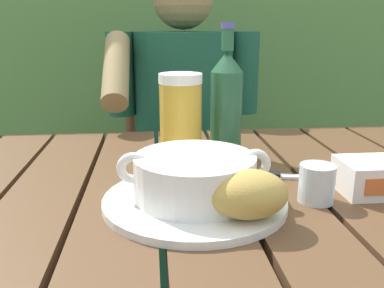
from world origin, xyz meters
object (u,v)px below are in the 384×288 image
(chair_near_diner, at_px, (181,177))
(bread_roll, at_px, (248,194))
(beer_glass, at_px, (181,119))
(butter_tub, at_px, (376,177))
(soup_bowl, at_px, (195,176))
(serving_plate, at_px, (195,200))
(table_knife, at_px, (278,176))
(beer_bottle, at_px, (226,102))
(water_glass_small, at_px, (317,183))
(person_eating, at_px, (184,124))

(chair_near_diner, distance_m, bread_roll, 1.05)
(beer_glass, height_order, butter_tub, beer_glass)
(chair_near_diner, relative_size, soup_bowl, 3.88)
(serving_plate, distance_m, table_knife, 0.19)
(table_knife, bearing_deg, bread_roll, -119.00)
(beer_bottle, relative_size, table_knife, 1.67)
(butter_tub, bearing_deg, beer_glass, 149.35)
(water_glass_small, bearing_deg, person_eating, 102.02)
(beer_glass, xyz_separation_m, table_knife, (0.17, -0.10, -0.09))
(beer_bottle, bearing_deg, bread_roll, -94.63)
(water_glass_small, bearing_deg, bread_roll, -151.50)
(chair_near_diner, distance_m, beer_glass, 0.81)
(chair_near_diner, distance_m, person_eating, 0.32)
(beer_bottle, xyz_separation_m, table_knife, (0.07, -0.15, -0.11))
(serving_plate, relative_size, beer_bottle, 1.04)
(soup_bowl, relative_size, butter_tub, 1.98)
(soup_bowl, relative_size, table_knife, 1.44)
(soup_bowl, bearing_deg, serving_plate, 63.43)
(bread_roll, distance_m, beer_glass, 0.29)
(soup_bowl, xyz_separation_m, bread_roll, (0.07, -0.08, -0.00))
(beer_glass, distance_m, table_knife, 0.22)
(bread_roll, bearing_deg, butter_tub, 21.80)
(chair_near_diner, relative_size, person_eating, 0.76)
(bread_roll, xyz_separation_m, water_glass_small, (0.13, 0.07, -0.02))
(soup_bowl, height_order, beer_glass, beer_glass)
(bread_roll, relative_size, table_knife, 0.69)
(table_knife, bearing_deg, beer_glass, 149.22)
(serving_plate, distance_m, butter_tub, 0.31)
(person_eating, height_order, beer_glass, person_eating)
(water_glass_small, bearing_deg, soup_bowl, 177.75)
(person_eating, xyz_separation_m, water_glass_small, (0.15, -0.73, 0.07))
(chair_near_diner, xyz_separation_m, water_glass_small, (0.15, -0.92, 0.32))
(person_eating, bearing_deg, chair_near_diner, 89.16)
(beer_glass, bearing_deg, bread_roll, -75.54)
(beer_bottle, relative_size, water_glass_small, 4.55)
(serving_plate, xyz_separation_m, butter_tub, (0.31, 0.02, 0.02))
(serving_plate, distance_m, soup_bowl, 0.04)
(chair_near_diner, xyz_separation_m, table_knife, (0.12, -0.81, 0.30))
(beer_glass, bearing_deg, water_glass_small, -46.71)
(chair_near_diner, distance_m, table_knife, 0.88)
(serving_plate, bearing_deg, person_eating, 86.92)
(soup_bowl, height_order, beer_bottle, beer_bottle)
(chair_near_diner, bearing_deg, bread_roll, -88.60)
(serving_plate, bearing_deg, bread_roll, -49.40)
(serving_plate, height_order, beer_glass, beer_glass)
(person_eating, relative_size, beer_bottle, 4.39)
(serving_plate, distance_m, beer_glass, 0.22)
(bread_roll, xyz_separation_m, butter_tub, (0.24, 0.10, -0.02))
(person_eating, relative_size, table_knife, 7.35)
(beer_bottle, distance_m, table_knife, 0.20)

